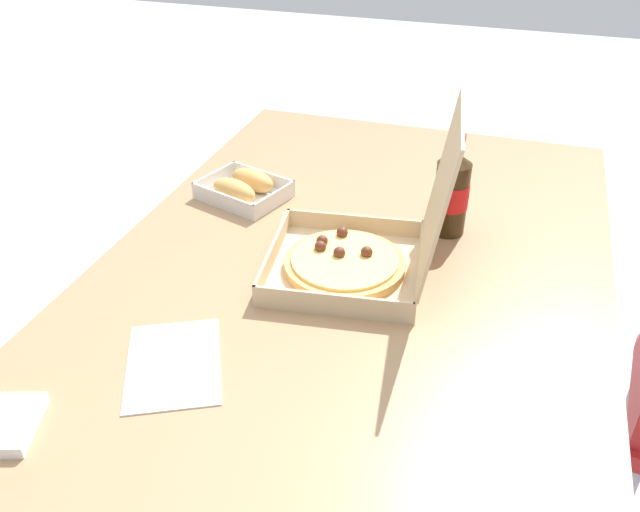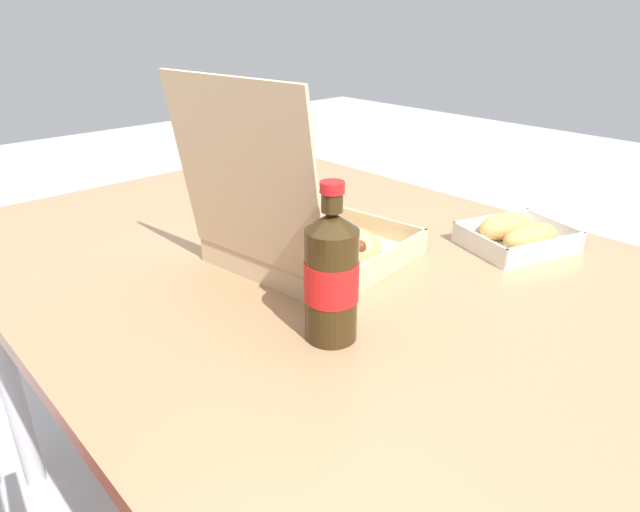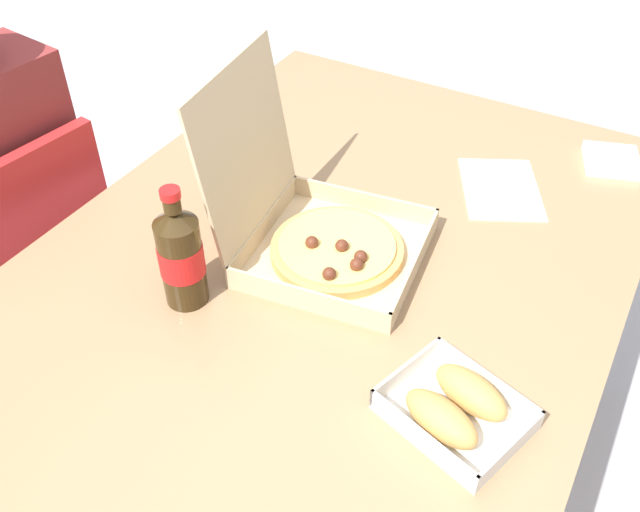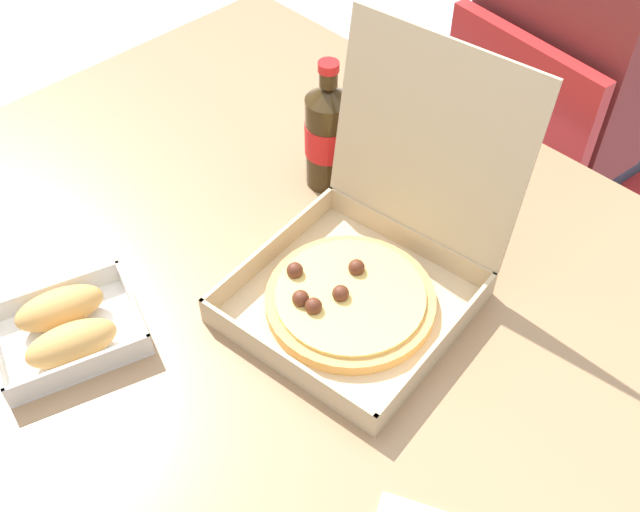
{
  "view_description": "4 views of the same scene",
  "coord_description": "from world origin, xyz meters",
  "px_view_note": "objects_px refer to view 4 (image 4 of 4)",
  "views": [
    {
      "loc": [
        1.09,
        0.28,
        1.47
      ],
      "look_at": [
        0.07,
        -0.05,
        0.77
      ],
      "focal_mm": 37.29,
      "sensor_mm": 36.0,
      "label": 1
    },
    {
      "loc": [
        -0.65,
        0.62,
        1.15
      ],
      "look_at": [
        0.02,
        0.01,
        0.75
      ],
      "focal_mm": 31.3,
      "sensor_mm": 36.0,
      "label": 2
    },
    {
      "loc": [
        -0.8,
        -0.45,
        1.56
      ],
      "look_at": [
        -0.01,
        -0.01,
        0.77
      ],
      "focal_mm": 39.25,
      "sensor_mm": 36.0,
      "label": 3
    },
    {
      "loc": [
        0.49,
        -0.5,
        1.55
      ],
      "look_at": [
        -0.01,
        -0.01,
        0.8
      ],
      "focal_mm": 41.82,
      "sensor_mm": 36.0,
      "label": 4
    }
  ],
  "objects_px": {
    "chair": "(534,163)",
    "diner_person": "(575,74)",
    "pizza_box_open": "(364,270)",
    "cola_bottle": "(328,134)",
    "bread_side_box": "(66,328)"
  },
  "relations": [
    {
      "from": "chair",
      "to": "diner_person",
      "type": "distance_m",
      "value": 0.21
    },
    {
      "from": "diner_person",
      "to": "cola_bottle",
      "type": "height_order",
      "value": "diner_person"
    },
    {
      "from": "pizza_box_open",
      "to": "cola_bottle",
      "type": "distance_m",
      "value": 0.26
    },
    {
      "from": "diner_person",
      "to": "bread_side_box",
      "type": "distance_m",
      "value": 1.12
    },
    {
      "from": "chair",
      "to": "diner_person",
      "type": "height_order",
      "value": "diner_person"
    },
    {
      "from": "pizza_box_open",
      "to": "bread_side_box",
      "type": "bearing_deg",
      "value": -122.65
    },
    {
      "from": "pizza_box_open",
      "to": "cola_bottle",
      "type": "xyz_separation_m",
      "value": [
        -0.21,
        0.14,
        0.04
      ]
    },
    {
      "from": "pizza_box_open",
      "to": "bread_side_box",
      "type": "height_order",
      "value": "pizza_box_open"
    },
    {
      "from": "diner_person",
      "to": "cola_bottle",
      "type": "distance_m",
      "value": 0.65
    },
    {
      "from": "chair",
      "to": "diner_person",
      "type": "xyz_separation_m",
      "value": [
        0.01,
        0.06,
        0.21
      ]
    },
    {
      "from": "pizza_box_open",
      "to": "bread_side_box",
      "type": "distance_m",
      "value": 0.41
    },
    {
      "from": "chair",
      "to": "pizza_box_open",
      "type": "height_order",
      "value": "pizza_box_open"
    },
    {
      "from": "diner_person",
      "to": "pizza_box_open",
      "type": "height_order",
      "value": "diner_person"
    },
    {
      "from": "chair",
      "to": "bread_side_box",
      "type": "bearing_deg",
      "value": -94.67
    },
    {
      "from": "chair",
      "to": "pizza_box_open",
      "type": "distance_m",
      "value": 0.79
    }
  ]
}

